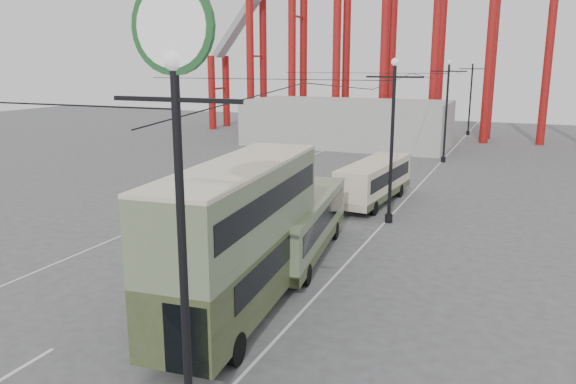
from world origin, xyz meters
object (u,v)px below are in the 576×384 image
at_px(lamp_post_near, 177,120).
at_px(single_decker_cream, 374,180).
at_px(single_decker_green, 302,224).
at_px(pedestrian, 221,279).
at_px(double_decker_bus, 240,232).

height_order(lamp_post_near, single_decker_cream, lamp_post_near).
relative_size(single_decker_green, pedestrian, 6.08).
distance_m(single_decker_green, pedestrian, 6.07).
xyz_separation_m(lamp_post_near, single_decker_green, (-2.49, 13.59, -6.23)).
distance_m(single_decker_cream, pedestrian, 17.56).
xyz_separation_m(single_decker_green, pedestrian, (-0.99, -5.94, -0.77)).
bearing_deg(lamp_post_near, single_decker_green, 100.39).
xyz_separation_m(double_decker_bus, pedestrian, (-1.31, 0.82, -2.29)).
distance_m(double_decker_bus, pedestrian, 2.77).
bearing_deg(pedestrian, lamp_post_near, 91.60).
height_order(double_decker_bus, single_decker_cream, double_decker_bus).
bearing_deg(single_decker_cream, lamp_post_near, -80.95).
height_order(double_decker_bus, pedestrian, double_decker_bus).
bearing_deg(double_decker_bus, single_decker_cream, 84.01).
bearing_deg(pedestrian, single_decker_cream, -117.82).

